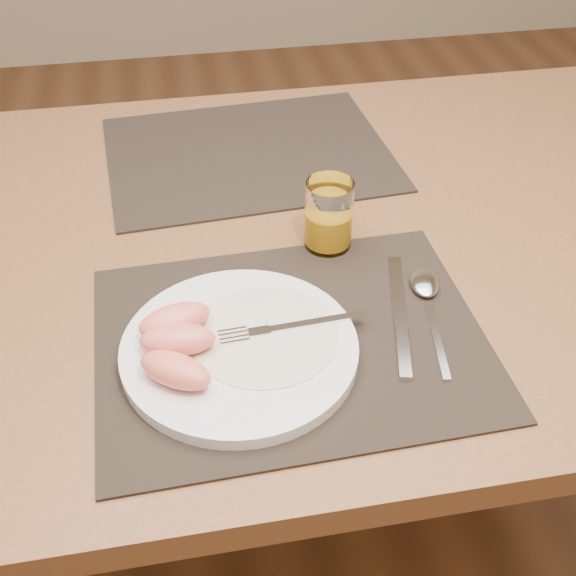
{
  "coord_description": "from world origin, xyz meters",
  "views": [
    {
      "loc": [
        -0.12,
        -0.81,
        1.34
      ],
      "look_at": [
        0.01,
        -0.15,
        0.77
      ],
      "focal_mm": 45.0,
      "sensor_mm": 36.0,
      "label": 1
    }
  ],
  "objects_px": {
    "juice_glass": "(329,218)",
    "spoon": "(426,291)",
    "fork": "(280,328)",
    "knife": "(400,323)",
    "plate": "(240,349)",
    "placemat_near": "(291,340)",
    "table": "(266,278)",
    "placemat_far": "(249,153)"
  },
  "relations": [
    {
      "from": "fork",
      "to": "spoon",
      "type": "xyz_separation_m",
      "value": [
        0.19,
        0.05,
        -0.01
      ]
    },
    {
      "from": "table",
      "to": "juice_glass",
      "type": "xyz_separation_m",
      "value": [
        0.08,
        -0.05,
        0.13
      ]
    },
    {
      "from": "fork",
      "to": "spoon",
      "type": "height_order",
      "value": "fork"
    },
    {
      "from": "table",
      "to": "juice_glass",
      "type": "bearing_deg",
      "value": -30.35
    },
    {
      "from": "table",
      "to": "placemat_near",
      "type": "bearing_deg",
      "value": -90.89
    },
    {
      "from": "knife",
      "to": "juice_glass",
      "type": "xyz_separation_m",
      "value": [
        -0.05,
        0.17,
        0.04
      ]
    },
    {
      "from": "placemat_near",
      "to": "spoon",
      "type": "xyz_separation_m",
      "value": [
        0.18,
        0.05,
        0.01
      ]
    },
    {
      "from": "knife",
      "to": "spoon",
      "type": "distance_m",
      "value": 0.07
    },
    {
      "from": "fork",
      "to": "spoon",
      "type": "bearing_deg",
      "value": 13.73
    },
    {
      "from": "placemat_near",
      "to": "placemat_far",
      "type": "height_order",
      "value": "same"
    },
    {
      "from": "plate",
      "to": "fork",
      "type": "bearing_deg",
      "value": 17.69
    },
    {
      "from": "placemat_near",
      "to": "knife",
      "type": "xyz_separation_m",
      "value": [
        0.13,
        -0.0,
        0.0
      ]
    },
    {
      "from": "placemat_near",
      "to": "knife",
      "type": "relative_size",
      "value": 2.07
    },
    {
      "from": "fork",
      "to": "placemat_near",
      "type": "bearing_deg",
      "value": -4.82
    },
    {
      "from": "juice_glass",
      "to": "spoon",
      "type": "bearing_deg",
      "value": -51.96
    },
    {
      "from": "placemat_near",
      "to": "juice_glass",
      "type": "distance_m",
      "value": 0.2
    },
    {
      "from": "plate",
      "to": "spoon",
      "type": "relative_size",
      "value": 1.41
    },
    {
      "from": "plate",
      "to": "knife",
      "type": "xyz_separation_m",
      "value": [
        0.19,
        0.01,
        -0.01
      ]
    },
    {
      "from": "table",
      "to": "juice_glass",
      "type": "height_order",
      "value": "juice_glass"
    },
    {
      "from": "table",
      "to": "fork",
      "type": "relative_size",
      "value": 7.99
    },
    {
      "from": "table",
      "to": "plate",
      "type": "bearing_deg",
      "value": -105.63
    },
    {
      "from": "placemat_far",
      "to": "spoon",
      "type": "distance_m",
      "value": 0.43
    },
    {
      "from": "spoon",
      "to": "fork",
      "type": "bearing_deg",
      "value": -166.27
    },
    {
      "from": "placemat_far",
      "to": "knife",
      "type": "xyz_separation_m",
      "value": [
        0.12,
        -0.44,
        0.0
      ]
    },
    {
      "from": "placemat_near",
      "to": "spoon",
      "type": "distance_m",
      "value": 0.19
    },
    {
      "from": "placemat_far",
      "to": "knife",
      "type": "distance_m",
      "value": 0.46
    },
    {
      "from": "plate",
      "to": "fork",
      "type": "distance_m",
      "value": 0.05
    },
    {
      "from": "placemat_near",
      "to": "knife",
      "type": "height_order",
      "value": "knife"
    },
    {
      "from": "plate",
      "to": "knife",
      "type": "distance_m",
      "value": 0.2
    },
    {
      "from": "placemat_near",
      "to": "plate",
      "type": "distance_m",
      "value": 0.06
    },
    {
      "from": "plate",
      "to": "placemat_near",
      "type": "bearing_deg",
      "value": 13.2
    },
    {
      "from": "spoon",
      "to": "table",
      "type": "bearing_deg",
      "value": 135.92
    },
    {
      "from": "placemat_far",
      "to": "plate",
      "type": "xyz_separation_m",
      "value": [
        -0.07,
        -0.45,
        0.01
      ]
    },
    {
      "from": "fork",
      "to": "table",
      "type": "bearing_deg",
      "value": 85.71
    },
    {
      "from": "table",
      "to": "spoon",
      "type": "bearing_deg",
      "value": -44.08
    },
    {
      "from": "placemat_far",
      "to": "fork",
      "type": "relative_size",
      "value": 2.57
    },
    {
      "from": "placemat_far",
      "to": "fork",
      "type": "height_order",
      "value": "fork"
    },
    {
      "from": "knife",
      "to": "juice_glass",
      "type": "distance_m",
      "value": 0.19
    },
    {
      "from": "placemat_near",
      "to": "juice_glass",
      "type": "xyz_separation_m",
      "value": [
        0.08,
        0.17,
        0.04
      ]
    },
    {
      "from": "table",
      "to": "plate",
      "type": "distance_m",
      "value": 0.26
    },
    {
      "from": "juice_glass",
      "to": "fork",
      "type": "bearing_deg",
      "value": -119.03
    },
    {
      "from": "fork",
      "to": "juice_glass",
      "type": "height_order",
      "value": "juice_glass"
    }
  ]
}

